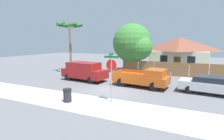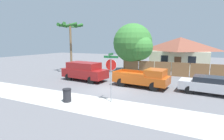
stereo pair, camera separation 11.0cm
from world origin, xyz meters
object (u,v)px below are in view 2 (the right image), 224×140
orange_pickup (143,78)px  oak_tree (134,44)px  red_suv (85,71)px  stop_sign (111,69)px  parked_sedan (210,85)px  palm_tree (70,30)px  house (180,52)px  trash_bin (67,95)px

orange_pickup → oak_tree: bearing=120.2°
oak_tree → red_suv: bearing=-112.8°
stop_sign → parked_sedan: bearing=31.9°
red_suv → palm_tree: bearing=147.3°
red_suv → parked_sedan: bearing=5.8°
palm_tree → parked_sedan: (16.12, -3.58, -4.86)m
house → palm_tree: (-12.81, -10.14, 3.12)m
red_suv → orange_pickup: 6.34m
palm_tree → stop_sign: palm_tree is taller
stop_sign → house: bearing=74.9°
palm_tree → red_suv: bearing=-38.5°
house → stop_sign: 18.82m
house → parked_sedan: size_ratio=1.85×
red_suv → trash_bin: (2.69, -6.12, -0.58)m
orange_pickup → parked_sedan: (5.29, 0.03, -0.11)m
palm_tree → trash_bin: size_ratio=7.14×
house → orange_pickup: size_ratio=1.71×
oak_tree → parked_sedan: oak_tree is taller
palm_tree → parked_sedan: size_ratio=1.38×
red_suv → trash_bin: bearing=-60.4°
house → oak_tree: oak_tree is taller
oak_tree → parked_sedan: (8.58, -7.24, -3.04)m
palm_tree → stop_sign: 13.44m
palm_tree → red_suv: size_ratio=1.29×
house → stop_sign: (-2.91, -18.60, -0.19)m
parked_sedan → stop_sign: 8.05m
trash_bin → orange_pickup: bearing=59.1°
oak_tree → stop_sign: oak_tree is taller
oak_tree → parked_sedan: 11.63m
palm_tree → red_suv: (4.49, -3.58, -4.56)m
orange_pickup → parked_sedan: size_ratio=1.08×
orange_pickup → trash_bin: orange_pickup is taller
oak_tree → red_suv: (-3.04, -7.24, -2.74)m
oak_tree → palm_tree: (-7.53, -3.66, 1.82)m
oak_tree → trash_bin: 13.76m
stop_sign → trash_bin: size_ratio=3.66×
red_suv → orange_pickup: red_suv is taller
stop_sign → trash_bin: 3.50m
palm_tree → parked_sedan: palm_tree is taller
red_suv → trash_bin: size_ratio=5.52×
house → trash_bin: (-5.64, -19.83, -2.01)m
oak_tree → parked_sedan: bearing=-40.1°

